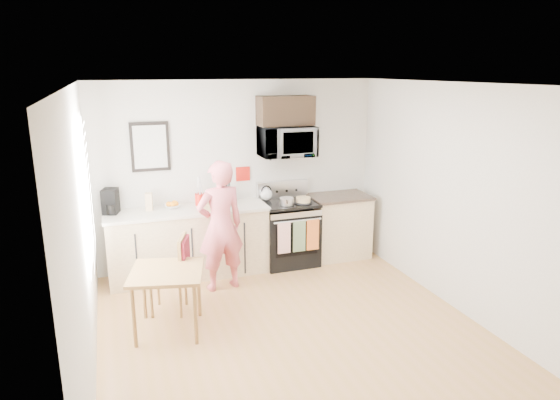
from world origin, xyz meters
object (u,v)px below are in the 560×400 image
object	(u,v)px
microwave	(286,141)
chair	(179,264)
range	(289,234)
dining_table	(167,278)
person	(220,226)
cake	(303,200)

from	to	relation	value
microwave	chair	size ratio (longest dim) A/B	0.83
range	dining_table	world-z (taller)	range
person	chair	size ratio (longest dim) A/B	1.82
microwave	person	bearing A→B (deg)	-150.31
range	cake	distance (m)	0.57
person	chair	world-z (taller)	person
microwave	chair	distance (m)	2.34
range	cake	world-z (taller)	range
chair	cake	world-z (taller)	cake
person	dining_table	size ratio (longest dim) A/B	2.15
microwave	dining_table	world-z (taller)	microwave
chair	cake	bearing A→B (deg)	43.52
microwave	cake	world-z (taller)	microwave
range	chair	world-z (taller)	range
cake	range	bearing A→B (deg)	138.30
range	microwave	world-z (taller)	microwave
person	chair	distance (m)	0.80
range	microwave	xyz separation A→B (m)	(-0.00, 0.10, 1.32)
microwave	cake	distance (m)	0.85
dining_table	cake	bearing A→B (deg)	31.70
person	cake	world-z (taller)	person
person	cake	bearing A→B (deg)	-172.53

